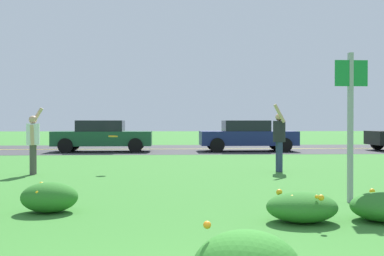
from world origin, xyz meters
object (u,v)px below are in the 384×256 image
object	(u,v)px
car_dark_green_center_left	(103,136)
frisbee_orange	(113,136)
person_thrower_white_shirt	(33,139)
car_navy_center_right	(247,136)
sign_post_near_path	(351,112)
person_catcher_dark_shirt	(279,137)

from	to	relation	value
car_dark_green_center_left	frisbee_orange	bearing A→B (deg)	-81.02
person_thrower_white_shirt	car_navy_center_right	bearing A→B (deg)	52.90
sign_post_near_path	frisbee_orange	xyz separation A→B (m)	(-4.54, 5.11, -0.56)
person_catcher_dark_shirt	car_navy_center_right	bearing A→B (deg)	85.38
person_thrower_white_shirt	frisbee_orange	distance (m)	2.07
car_navy_center_right	sign_post_near_path	bearing A→B (deg)	-93.04
person_catcher_dark_shirt	frisbee_orange	size ratio (longest dim) A/B	7.31
sign_post_near_path	person_thrower_white_shirt	size ratio (longest dim) A/B	1.44
frisbee_orange	person_thrower_white_shirt	bearing A→B (deg)	-169.56
frisbee_orange	car_navy_center_right	distance (m)	10.74
sign_post_near_path	person_catcher_dark_shirt	xyz separation A→B (m)	(0.01, 5.08, -0.57)
frisbee_orange	car_dark_green_center_left	world-z (taller)	car_dark_green_center_left
sign_post_near_path	person_catcher_dark_shirt	world-z (taller)	sign_post_near_path
sign_post_near_path	frisbee_orange	bearing A→B (deg)	131.66
car_navy_center_right	person_thrower_white_shirt	bearing A→B (deg)	-127.10
person_catcher_dark_shirt	car_dark_green_center_left	size ratio (longest dim) A/B	0.42
car_navy_center_right	frisbee_orange	bearing A→B (deg)	-119.64
person_catcher_dark_shirt	car_navy_center_right	world-z (taller)	person_catcher_dark_shirt
frisbee_orange	car_navy_center_right	bearing A→B (deg)	60.36
sign_post_near_path	car_dark_green_center_left	xyz separation A→B (m)	(-6.02, 14.44, -0.80)
sign_post_near_path	car_navy_center_right	distance (m)	14.48
car_navy_center_right	person_catcher_dark_shirt	bearing A→B (deg)	-94.62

